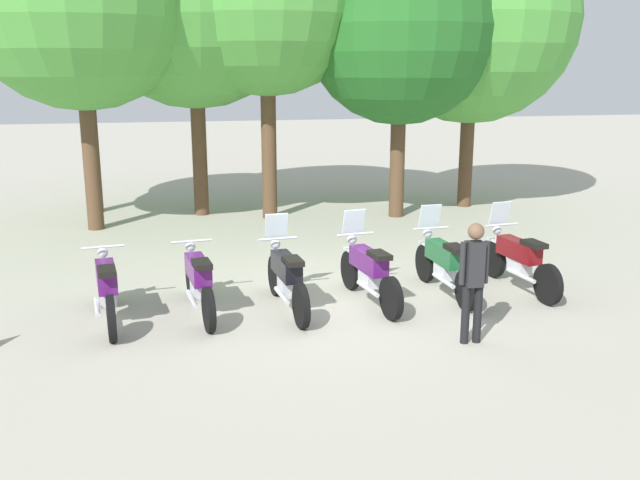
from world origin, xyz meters
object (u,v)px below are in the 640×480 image
tree_0 (82,30)px  tree_4 (401,28)px  motorcycle_5 (518,259)px  tree_5 (473,18)px  motorcycle_0 (107,288)px  motorcycle_4 (444,263)px  person_0 (474,274)px  motorcycle_1 (198,281)px  motorcycle_2 (286,276)px  motorcycle_3 (368,270)px

tree_0 → tree_4: size_ratio=0.92×
motorcycle_5 → tree_5: bearing=-22.7°
motorcycle_0 → tree_0: (-0.86, 8.35, 3.96)m
motorcycle_4 → person_0: (-0.44, -2.02, 0.43)m
motorcycle_1 → motorcycle_5: (5.19, 0.04, 0.01)m
tree_4 → motorcycle_2: bearing=-121.8°
motorcycle_0 → tree_5: 11.93m
motorcycle_1 → motorcycle_5: bearing=-95.8°
motorcycle_1 → person_0: 4.00m
motorcycle_0 → tree_0: size_ratio=0.35×
motorcycle_0 → tree_4: (6.44, 6.16, 3.98)m
motorcycle_3 → person_0: (0.86, -1.89, 0.43)m
motorcycle_1 → motorcycle_3: size_ratio=1.00×
person_0 → tree_0: size_ratio=0.26×
motorcycle_1 → person_0: bearing=-125.8°
motorcycle_1 → person_0: size_ratio=1.34×
motorcycle_1 → motorcycle_5: 5.19m
motorcycle_5 → motorcycle_3: bearing=87.0°
tree_4 → motorcycle_5: bearing=-89.5°
motorcycle_3 → person_0: bearing=-162.7°
tree_5 → tree_0: bearing=172.1°
motorcycle_2 → tree_0: size_ratio=0.35×
motorcycle_0 → motorcycle_5: bearing=-95.9°
motorcycle_1 → motorcycle_3: (2.59, -0.08, 0.01)m
motorcycle_3 → motorcycle_5: 2.60m
motorcycle_1 → motorcycle_2: size_ratio=1.00×
tree_0 → motorcycle_1: bearing=-75.4°
person_0 → tree_5: size_ratio=0.22×
motorcycle_1 → motorcycle_5: motorcycle_5 is taller
person_0 → tree_5: 10.46m
motorcycle_0 → motorcycle_3: bearing=-96.9°
motorcycle_0 → motorcycle_3: size_ratio=1.00×
motorcycle_0 → motorcycle_2: bearing=-97.8°
motorcycle_4 → motorcycle_1: bearing=88.4°
motorcycle_0 → person_0: 5.13m
motorcycle_5 → tree_4: (-0.05, 6.05, 3.97)m
motorcycle_4 → tree_5: (3.44, 6.90, 4.27)m
motorcycle_0 → tree_5: size_ratio=0.29×
person_0 → motorcycle_3: bearing=-153.6°
motorcycle_3 → tree_0: tree_0 is taller
tree_5 → motorcycle_2: bearing=-130.5°
motorcycle_5 → tree_4: 7.23m
tree_5 → person_0: bearing=-113.5°
motorcycle_1 → motorcycle_0: bearing=87.0°
tree_5 → tree_4: bearing=-158.3°
motorcycle_0 → motorcycle_1: (1.30, 0.07, 0.00)m
motorcycle_0 → motorcycle_2: motorcycle_2 is taller
motorcycle_4 → person_0: bearing=165.2°
motorcycle_1 → motorcycle_2: bearing=-101.2°
motorcycle_2 → tree_0: 9.90m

